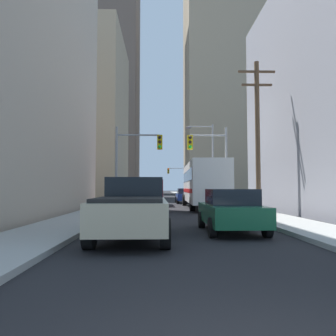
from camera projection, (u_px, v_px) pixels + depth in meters
sidewalk_left at (135, 198)px, 52.26m from camera, size 2.52×160.00×0.15m
sidewalk_right at (195, 198)px, 52.49m from camera, size 2.52×160.00×0.15m
city_bus at (203, 183)px, 25.83m from camera, size 2.79×11.56×3.40m
pickup_truck_beige at (133, 208)px, 10.38m from camera, size 2.20×5.42×1.90m
cargo_van_maroon at (151, 191)px, 30.01m from camera, size 2.16×5.23×2.26m
sedan_green at (231, 210)px, 11.80m from camera, size 1.95×4.20×1.52m
sedan_navy at (147, 200)px, 21.83m from camera, size 1.95×4.22×1.52m
sedan_blue at (185, 196)px, 34.39m from camera, size 1.95×4.22×1.52m
traffic_signal_near_left at (136, 154)px, 24.15m from camera, size 3.41×0.44×6.00m
traffic_signal_near_right at (210, 154)px, 24.28m from camera, size 2.92×0.44×6.00m
traffic_signal_far_right at (177, 175)px, 64.66m from camera, size 3.46×0.44×6.00m
utility_pole_right at (258, 133)px, 19.66m from camera, size 2.20×0.28×9.07m
street_lamp_right at (208, 156)px, 31.10m from camera, size 2.62×0.32×7.50m
building_left_mid_office at (55, 117)px, 52.68m from camera, size 21.47×18.40×25.35m
building_left_far_tower at (113, 67)px, 95.27m from camera, size 14.00×18.79×71.89m
building_right_far_highrise at (227, 85)px, 91.20m from camera, size 22.59×20.34×59.27m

